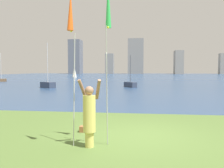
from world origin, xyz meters
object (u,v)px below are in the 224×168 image
sailboat_4 (74,73)px  bag (85,129)px  sailboat_1 (48,85)px  kite_flag_right (108,8)px  sailboat_2 (130,84)px  kite_flag_left (71,16)px  person (89,114)px  sailboat_3 (1,80)px

sailboat_4 → bag: bearing=-73.3°
sailboat_1 → sailboat_4: 31.40m
kite_flag_right → sailboat_2: (-0.36, 20.85, -3.38)m
kite_flag_right → bag: bearing=131.8°
kite_flag_left → bag: (-0.04, 1.53, -3.31)m
kite_flag_left → sailboat_4: sailboat_4 is taller
kite_flag_left → sailboat_1: 21.31m
bag → sailboat_4: 50.67m
bag → sailboat_4: sailboat_4 is taller
sailboat_2 → bag: bearing=-91.6°
sailboat_1 → sailboat_4: sailboat_1 is taller
sailboat_2 → sailboat_4: bearing=117.8°
person → sailboat_4: (-15.02, 49.95, 0.41)m
sailboat_4 → sailboat_1: bearing=-79.1°
kite_flag_left → sailboat_1: bearing=114.2°
person → sailboat_4: 52.16m
sailboat_2 → sailboat_4: size_ratio=0.82×
person → sailboat_2: sailboat_2 is taller
sailboat_1 → sailboat_2: (9.17, 2.11, -0.04)m
kite_flag_right → sailboat_4: sailboat_4 is taller
sailboat_4 → kite_flag_left: bearing=-73.8°
kite_flag_right → person: bearing=-138.9°
kite_flag_right → sailboat_1: (-9.53, 18.75, -3.34)m
kite_flag_right → sailboat_1: sailboat_1 is taller
sailboat_2 → sailboat_3: size_ratio=0.76×
person → kite_flag_right: bearing=40.0°
person → kite_flag_left: kite_flag_left is taller
kite_flag_left → kite_flag_right: size_ratio=0.90×
kite_flag_left → sailboat_2: (0.53, 21.34, -3.08)m
sailboat_3 → sailboat_4: bearing=68.5°
person → sailboat_2: size_ratio=0.48×
kite_flag_left → kite_flag_right: bearing=28.9°
bag → sailboat_1: sailboat_1 is taller
sailboat_1 → sailboat_3: size_ratio=1.04×
sailboat_3 → sailboat_4: (7.40, 18.77, 0.99)m
kite_flag_right → sailboat_2: size_ratio=1.21×
kite_flag_right → sailboat_3: size_ratio=0.92×
sailboat_2 → sailboat_3: bearing=156.2°
kite_flag_left → sailboat_3: (-21.98, 31.28, -3.11)m
bag → sailboat_3: 36.96m
bag → sailboat_1: (-8.60, 17.71, 0.27)m
kite_flag_right → sailboat_3: 38.50m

